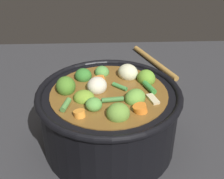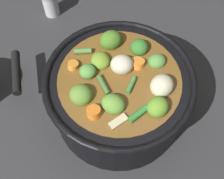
% 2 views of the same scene
% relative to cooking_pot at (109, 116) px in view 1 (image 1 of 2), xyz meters
% --- Properties ---
extents(ground_plane, '(1.10, 1.10, 0.00)m').
position_rel_cooking_pot_xyz_m(ground_plane, '(-0.00, -0.00, -0.07)').
color(ground_plane, '#2D2D30').
extents(cooking_pot, '(0.28, 0.28, 0.15)m').
position_rel_cooking_pot_xyz_m(cooking_pot, '(0.00, 0.00, 0.00)').
color(cooking_pot, black).
rests_on(cooking_pot, ground_plane).
extents(wooden_spoon, '(0.23, 0.22, 0.02)m').
position_rel_cooking_pot_xyz_m(wooden_spoon, '(0.34, -0.09, -0.06)').
color(wooden_spoon, olive).
rests_on(wooden_spoon, ground_plane).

